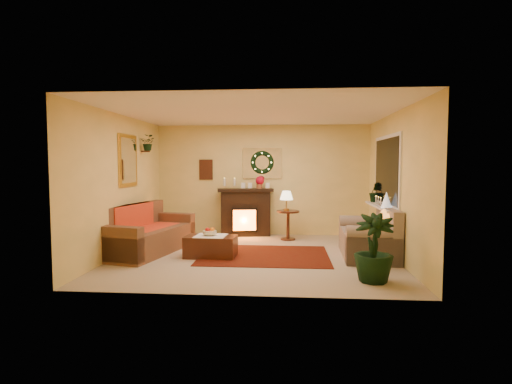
# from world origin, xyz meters

# --- Properties ---
(floor) EXTENTS (5.00, 5.00, 0.00)m
(floor) POSITION_xyz_m (0.00, 0.00, 0.00)
(floor) COLOR beige
(floor) RESTS_ON ground
(ceiling) EXTENTS (5.00, 5.00, 0.00)m
(ceiling) POSITION_xyz_m (0.00, 0.00, 2.60)
(ceiling) COLOR white
(ceiling) RESTS_ON ground
(wall_back) EXTENTS (5.00, 5.00, 0.00)m
(wall_back) POSITION_xyz_m (0.00, 2.25, 1.30)
(wall_back) COLOR #EFD88C
(wall_back) RESTS_ON ground
(wall_front) EXTENTS (5.00, 5.00, 0.00)m
(wall_front) POSITION_xyz_m (0.00, -2.25, 1.30)
(wall_front) COLOR #EFD88C
(wall_front) RESTS_ON ground
(wall_left) EXTENTS (4.50, 4.50, 0.00)m
(wall_left) POSITION_xyz_m (-2.50, 0.00, 1.30)
(wall_left) COLOR #EFD88C
(wall_left) RESTS_ON ground
(wall_right) EXTENTS (4.50, 4.50, 0.00)m
(wall_right) POSITION_xyz_m (2.50, 0.00, 1.30)
(wall_right) COLOR #EFD88C
(wall_right) RESTS_ON ground
(area_rug) EXTENTS (2.34, 1.75, 0.01)m
(area_rug) POSITION_xyz_m (0.18, 0.01, 0.01)
(area_rug) COLOR #5D0B14
(area_rug) RESTS_ON floor
(sofa) EXTENTS (1.38, 2.26, 0.91)m
(sofa) POSITION_xyz_m (-2.04, 0.13, 0.43)
(sofa) COLOR #4A3525
(sofa) RESTS_ON floor
(red_throw) EXTENTS (0.77, 1.25, 0.02)m
(red_throw) POSITION_xyz_m (-2.12, 0.31, 0.46)
(red_throw) COLOR #B02220
(red_throw) RESTS_ON sofa
(fireplace) EXTENTS (1.19, 0.56, 1.04)m
(fireplace) POSITION_xyz_m (-0.38, 2.04, 0.55)
(fireplace) COLOR black
(fireplace) RESTS_ON floor
(poinsettia) EXTENTS (0.20, 0.20, 0.20)m
(poinsettia) POSITION_xyz_m (-0.04, 2.00, 1.30)
(poinsettia) COLOR #AD0821
(poinsettia) RESTS_ON fireplace
(mantel_candle_a) EXTENTS (0.06, 0.06, 0.18)m
(mantel_candle_a) POSITION_xyz_m (-0.87, 2.00, 1.26)
(mantel_candle_a) COLOR white
(mantel_candle_a) RESTS_ON fireplace
(mantel_candle_b) EXTENTS (0.05, 0.05, 0.16)m
(mantel_candle_b) POSITION_xyz_m (-0.64, 2.05, 1.26)
(mantel_candle_b) COLOR white
(mantel_candle_b) RESTS_ON fireplace
(mantel_mirror) EXTENTS (0.92, 0.02, 0.72)m
(mantel_mirror) POSITION_xyz_m (0.00, 2.23, 1.70)
(mantel_mirror) COLOR white
(mantel_mirror) RESTS_ON wall_back
(wreath) EXTENTS (0.55, 0.11, 0.55)m
(wreath) POSITION_xyz_m (0.00, 2.19, 1.72)
(wreath) COLOR #194719
(wreath) RESTS_ON wall_back
(wall_art) EXTENTS (0.32, 0.03, 0.48)m
(wall_art) POSITION_xyz_m (-1.35, 2.23, 1.55)
(wall_art) COLOR #381E11
(wall_art) RESTS_ON wall_back
(gold_mirror) EXTENTS (0.03, 0.84, 1.00)m
(gold_mirror) POSITION_xyz_m (-2.48, 0.30, 1.75)
(gold_mirror) COLOR gold
(gold_mirror) RESTS_ON wall_left
(hanging_plant) EXTENTS (0.33, 0.28, 0.36)m
(hanging_plant) POSITION_xyz_m (-2.34, 1.05, 1.97)
(hanging_plant) COLOR #194719
(hanging_plant) RESTS_ON wall_left
(loveseat) EXTENTS (0.97, 1.60, 0.90)m
(loveseat) POSITION_xyz_m (2.06, 0.11, 0.42)
(loveseat) COLOR tan
(loveseat) RESTS_ON floor
(window_frame) EXTENTS (0.03, 1.86, 1.36)m
(window_frame) POSITION_xyz_m (2.48, 0.55, 1.55)
(window_frame) COLOR white
(window_frame) RESTS_ON wall_right
(window_glass) EXTENTS (0.02, 1.70, 1.22)m
(window_glass) POSITION_xyz_m (2.47, 0.55, 1.55)
(window_glass) COLOR black
(window_glass) RESTS_ON wall_right
(window_sill) EXTENTS (0.22, 1.86, 0.04)m
(window_sill) POSITION_xyz_m (2.38, 0.55, 0.87)
(window_sill) COLOR white
(window_sill) RESTS_ON wall_right
(mini_tree) EXTENTS (0.19, 0.19, 0.28)m
(mini_tree) POSITION_xyz_m (2.38, 0.12, 1.04)
(mini_tree) COLOR white
(mini_tree) RESTS_ON window_sill
(sill_plant) EXTENTS (0.30, 0.24, 0.55)m
(sill_plant) POSITION_xyz_m (2.42, 1.26, 1.08)
(sill_plant) COLOR #1E491C
(sill_plant) RESTS_ON window_sill
(side_table_round) EXTENTS (0.53, 0.53, 0.65)m
(side_table_round) POSITION_xyz_m (0.62, 1.60, 0.33)
(side_table_round) COLOR #381E15
(side_table_round) RESTS_ON floor
(lamp_cream) EXTENTS (0.29, 0.29, 0.45)m
(lamp_cream) POSITION_xyz_m (0.58, 1.57, 0.88)
(lamp_cream) COLOR #FFEDB5
(lamp_cream) RESTS_ON side_table_round
(end_table_square) EXTENTS (0.61, 0.61, 0.57)m
(end_table_square) POSITION_xyz_m (2.26, -0.29, 0.27)
(end_table_square) COLOR black
(end_table_square) RESTS_ON floor
(lamp_tiffany) EXTENTS (0.26, 0.26, 0.39)m
(lamp_tiffany) POSITION_xyz_m (2.24, -0.31, 0.74)
(lamp_tiffany) COLOR #F1A70F
(lamp_tiffany) RESTS_ON end_table_square
(coffee_table) EXTENTS (0.94, 0.55, 0.38)m
(coffee_table) POSITION_xyz_m (-0.78, -0.17, 0.21)
(coffee_table) COLOR black
(coffee_table) RESTS_ON floor
(fruit_bowl) EXTENTS (0.25, 0.25, 0.06)m
(fruit_bowl) POSITION_xyz_m (-0.80, -0.16, 0.45)
(fruit_bowl) COLOR #F1F3CC
(fruit_bowl) RESTS_ON coffee_table
(floor_palm) EXTENTS (1.84, 1.84, 2.94)m
(floor_palm) POSITION_xyz_m (1.83, -1.49, 0.45)
(floor_palm) COLOR #1E651E
(floor_palm) RESTS_ON floor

